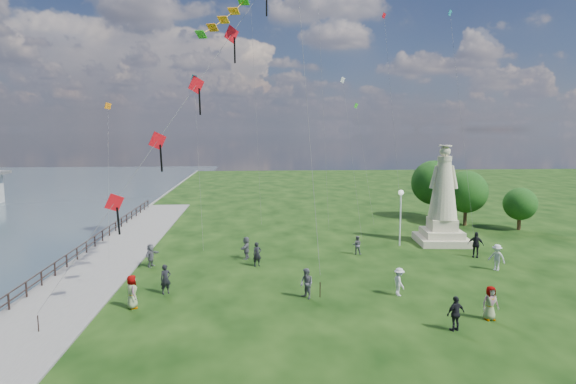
{
  "coord_description": "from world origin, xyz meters",
  "views": [
    {
      "loc": [
        -3.24,
        -23.52,
        9.6
      ],
      "look_at": [
        -1.0,
        8.0,
        5.5
      ],
      "focal_mm": 30.0,
      "sensor_mm": 36.0,
      "label": 1
    }
  ],
  "objects": [
    {
      "name": "person_8",
      "position": [
        13.34,
        7.51,
        0.91
      ],
      "size": [
        1.19,
        1.3,
        1.81
      ],
      "primitive_type": "imported",
      "rotation": [
        0.0,
        0.0,
        -0.91
      ],
      "color": "silver",
      "rests_on": "ground"
    },
    {
      "name": "tree_row",
      "position": [
        17.68,
        24.65,
        3.54
      ],
      "size": [
        10.02,
        10.58,
        6.32
      ],
      "color": "#382314",
      "rests_on": "ground"
    },
    {
      "name": "red_kite_train",
      "position": [
        -6.66,
        4.58,
        11.68
      ],
      "size": [
        11.43,
        9.35,
        18.92
      ],
      "color": "black",
      "rests_on": "ground"
    },
    {
      "name": "person_9",
      "position": [
        13.46,
        10.92,
        0.97
      ],
      "size": [
        1.28,
        1.06,
        1.95
      ],
      "primitive_type": "imported",
      "rotation": [
        0.0,
        0.0,
        -0.51
      ],
      "color": "black",
      "rests_on": "ground"
    },
    {
      "name": "person_7",
      "position": [
        4.68,
        12.41,
        0.73
      ],
      "size": [
        0.8,
        0.61,
        1.46
      ],
      "primitive_type": "imported",
      "rotation": [
        0.0,
        0.0,
        2.87
      ],
      "color": "#595960",
      "rests_on": "ground"
    },
    {
      "name": "person_6",
      "position": [
        -3.07,
        9.67,
        0.86
      ],
      "size": [
        0.73,
        0.61,
        1.72
      ],
      "primitive_type": "imported",
      "rotation": [
        0.0,
        0.0,
        0.38
      ],
      "color": "black",
      "rests_on": "ground"
    },
    {
      "name": "person_0",
      "position": [
        -8.49,
        4.27,
        0.88
      ],
      "size": [
        0.76,
        0.68,
        1.75
      ],
      "primitive_type": "imported",
      "rotation": [
        0.0,
        0.0,
        0.51
      ],
      "color": "black",
      "rests_on": "ground"
    },
    {
      "name": "person_1",
      "position": [
        -0.3,
        2.86,
        0.88
      ],
      "size": [
        0.9,
        1.0,
        1.76
      ],
      "primitive_type": "imported",
      "rotation": [
        0.0,
        0.0,
        -1.01
      ],
      "color": "#595960",
      "rests_on": "ground"
    },
    {
      "name": "person_4",
      "position": [
        8.66,
        -0.87,
        0.88
      ],
      "size": [
        0.89,
        0.59,
        1.75
      ],
      "primitive_type": "imported",
      "rotation": [
        0.0,
        0.0,
        0.07
      ],
      "color": "#595960",
      "rests_on": "ground"
    },
    {
      "name": "person_5",
      "position": [
        -10.55,
        10.06,
        0.82
      ],
      "size": [
        1.15,
        1.66,
        1.65
      ],
      "primitive_type": "imported",
      "rotation": [
        0.0,
        0.0,
        1.22
      ],
      "color": "#595960",
      "rests_on": "ground"
    },
    {
      "name": "small_kites",
      "position": [
        2.33,
        23.01,
        15.07
      ],
      "size": [
        31.16,
        17.96,
        30.5
      ],
      "color": "teal",
      "rests_on": "ground"
    },
    {
      "name": "person_2",
      "position": [
        5.13,
        2.99,
        0.82
      ],
      "size": [
        0.68,
        1.12,
        1.65
      ],
      "primitive_type": "imported",
      "rotation": [
        0.0,
        0.0,
        1.7
      ],
      "color": "silver",
      "rests_on": "ground"
    },
    {
      "name": "lamppost",
      "position": [
        8.82,
        14.9,
        3.38
      ],
      "size": [
        0.43,
        0.43,
        4.69
      ],
      "color": "silver",
      "rests_on": "ground"
    },
    {
      "name": "person_10",
      "position": [
        -9.87,
        2.04,
        0.92
      ],
      "size": [
        0.86,
        1.04,
        1.84
      ],
      "primitive_type": "imported",
      "rotation": [
        0.0,
        0.0,
        1.97
      ],
      "color": "#595960",
      "rests_on": "ground"
    },
    {
      "name": "person_3",
      "position": [
        6.35,
        -2.07,
        0.86
      ],
      "size": [
        1.12,
        0.81,
        1.72
      ],
      "primitive_type": "imported",
      "rotation": [
        0.0,
        0.0,
        3.46
      ],
      "color": "black",
      "rests_on": "ground"
    },
    {
      "name": "statue",
      "position": [
        12.66,
        15.54,
        3.15
      ],
      "size": [
        4.45,
        4.45,
        8.33
      ],
      "rotation": [
        0.0,
        0.0,
        -0.09
      ],
      "color": "#B4AB88",
      "rests_on": "ground"
    },
    {
      "name": "person_11",
      "position": [
        -3.87,
        11.68,
        0.84
      ],
      "size": [
        1.03,
        1.68,
        1.69
      ],
      "primitive_type": "imported",
      "rotation": [
        0.0,
        0.0,
        4.47
      ],
      "color": "#595960",
      "rests_on": "ground"
    },
    {
      "name": "waterfront",
      "position": [
        -15.24,
        8.99,
        -0.06
      ],
      "size": [
        200.0,
        200.0,
        1.51
      ],
      "color": "#2F3F47",
      "rests_on": "ground"
    }
  ]
}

